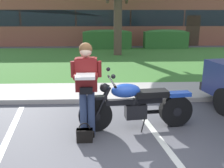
{
  "coord_description": "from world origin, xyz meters",
  "views": [
    {
      "loc": [
        -0.35,
        -3.49,
        2.16
      ],
      "look_at": [
        -0.15,
        1.29,
        0.85
      ],
      "focal_mm": 40.67,
      "sensor_mm": 36.0,
      "label": 1
    }
  ],
  "objects_px": {
    "motorcycle": "(141,105)",
    "handbag": "(85,134)",
    "rider_person": "(86,83)",
    "hedge_left": "(107,39)",
    "hedge_center_left": "(166,39)",
    "brick_building": "(124,18)"
  },
  "relations": [
    {
      "from": "motorcycle",
      "to": "handbag",
      "type": "relative_size",
      "value": 6.22
    },
    {
      "from": "rider_person",
      "to": "handbag",
      "type": "relative_size",
      "value": 4.74
    },
    {
      "from": "hedge_left",
      "to": "hedge_center_left",
      "type": "bearing_deg",
      "value": 0.0
    },
    {
      "from": "hedge_center_left",
      "to": "brick_building",
      "type": "distance_m",
      "value": 6.91
    },
    {
      "from": "handbag",
      "to": "brick_building",
      "type": "xyz_separation_m",
      "value": [
        2.33,
        18.82,
        1.7
      ]
    },
    {
      "from": "handbag",
      "to": "brick_building",
      "type": "relative_size",
      "value": 0.02
    },
    {
      "from": "motorcycle",
      "to": "hedge_center_left",
      "type": "xyz_separation_m",
      "value": [
        3.38,
        11.81,
        0.17
      ]
    },
    {
      "from": "hedge_center_left",
      "to": "brick_building",
      "type": "height_order",
      "value": "brick_building"
    },
    {
      "from": "rider_person",
      "to": "brick_building",
      "type": "distance_m",
      "value": 18.72
    },
    {
      "from": "motorcycle",
      "to": "brick_building",
      "type": "bearing_deg",
      "value": 86.04
    },
    {
      "from": "handbag",
      "to": "brick_building",
      "type": "distance_m",
      "value": 19.04
    },
    {
      "from": "handbag",
      "to": "hedge_left",
      "type": "height_order",
      "value": "hedge_left"
    },
    {
      "from": "motorcycle",
      "to": "hedge_left",
      "type": "distance_m",
      "value": 11.82
    },
    {
      "from": "brick_building",
      "to": "hedge_center_left",
      "type": "bearing_deg",
      "value": -71.87
    },
    {
      "from": "rider_person",
      "to": "handbag",
      "type": "xyz_separation_m",
      "value": [
        -0.04,
        -0.26,
        -0.86
      ]
    },
    {
      "from": "motorcycle",
      "to": "hedge_left",
      "type": "xyz_separation_m",
      "value": [
        -0.39,
        11.81,
        0.17
      ]
    },
    {
      "from": "rider_person",
      "to": "handbag",
      "type": "height_order",
      "value": "rider_person"
    },
    {
      "from": "hedge_center_left",
      "to": "brick_building",
      "type": "relative_size",
      "value": 0.12
    },
    {
      "from": "motorcycle",
      "to": "rider_person",
      "type": "relative_size",
      "value": 1.31
    },
    {
      "from": "hedge_left",
      "to": "brick_building",
      "type": "bearing_deg",
      "value": 75.62
    },
    {
      "from": "hedge_center_left",
      "to": "hedge_left",
      "type": "bearing_deg",
      "value": 180.0
    },
    {
      "from": "motorcycle",
      "to": "brick_building",
      "type": "relative_size",
      "value": 0.1
    }
  ]
}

